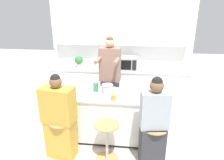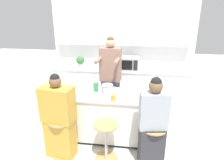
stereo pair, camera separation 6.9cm
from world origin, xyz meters
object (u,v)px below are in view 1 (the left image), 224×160
at_px(person_cooking, 110,82).
at_px(fruit_bowl, 149,93).
at_px(person_seated_near, 153,127).
at_px(juice_carton, 96,87).
at_px(person_wrapped_blanket, 59,120).
at_px(bar_stool_rightmost, 154,143).
at_px(cooking_pot, 107,89).
at_px(potted_plant, 79,61).
at_px(bar_stool_leftmost, 63,136).
at_px(coffee_cup_near, 114,98).
at_px(microwave, 127,63).
at_px(bar_stool_center, 107,140).
at_px(kitchen_island, 112,116).

xyz_separation_m(person_cooking, fruit_bowl, (0.76, -0.56, 0.02)).
bearing_deg(person_seated_near, juice_carton, 136.10).
bearing_deg(person_wrapped_blanket, bar_stool_rightmost, 8.76).
distance_m(person_wrapped_blanket, cooking_pot, 0.99).
xyz_separation_m(bar_stool_rightmost, person_cooking, (-0.84, 1.19, 0.53)).
xyz_separation_m(fruit_bowl, potted_plant, (-1.71, 1.59, 0.14)).
xyz_separation_m(bar_stool_leftmost, person_seated_near, (1.44, 0.00, 0.29)).
bearing_deg(bar_stool_rightmost, bar_stool_leftmost, -179.51).
xyz_separation_m(bar_stool_leftmost, bar_stool_rightmost, (1.46, 0.01, 0.00)).
height_order(person_wrapped_blanket, coffee_cup_near, person_wrapped_blanket).
relative_size(person_cooking, person_seated_near, 1.26).
relative_size(juice_carton, microwave, 0.34).
distance_m(bar_stool_center, person_seated_near, 0.77).
height_order(microwave, potted_plant, microwave).
bearing_deg(microwave, bar_stool_center, -94.81).
distance_m(person_wrapped_blanket, microwave, 2.41).
height_order(bar_stool_leftmost, cooking_pot, cooking_pot).
bearing_deg(bar_stool_center, person_wrapped_blanket, 179.38).
bearing_deg(microwave, person_cooking, -106.54).
relative_size(person_seated_near, cooking_pot, 4.96).
bearing_deg(bar_stool_center, juice_carton, 112.92).
bearing_deg(potted_plant, person_wrapped_blanket, -82.55).
bearing_deg(potted_plant, fruit_bowl, -42.90).
distance_m(kitchen_island, bar_stool_center, 0.62).
xyz_separation_m(person_wrapped_blanket, coffee_cup_near, (0.82, 0.37, 0.26)).
xyz_separation_m(person_cooking, potted_plant, (-0.94, 1.03, 0.16)).
bearing_deg(person_seated_near, fruit_bowl, 85.81).
distance_m(fruit_bowl, coffee_cup_near, 0.66).
distance_m(bar_stool_leftmost, potted_plant, 2.36).
xyz_separation_m(bar_stool_center, person_cooking, (-0.11, 1.21, 0.53)).
bearing_deg(coffee_cup_near, bar_stool_center, -99.52).
xyz_separation_m(bar_stool_center, microwave, (0.18, 2.19, 0.68)).
relative_size(microwave, potted_plant, 1.85).
bearing_deg(microwave, juice_carton, -108.51).
xyz_separation_m(bar_stool_leftmost, juice_carton, (0.42, 0.72, 0.60)).
bearing_deg(person_cooking, bar_stool_center, -81.88).
distance_m(bar_stool_center, person_wrapped_blanket, 0.82).
xyz_separation_m(fruit_bowl, juice_carton, (-0.96, 0.07, 0.05)).
height_order(kitchen_island, fruit_bowl, fruit_bowl).
relative_size(cooking_pot, coffee_cup_near, 2.51).
relative_size(bar_stool_rightmost, person_wrapped_blanket, 0.46).
bearing_deg(person_wrapped_blanket, person_seated_near, 8.41).
bearing_deg(bar_stool_leftmost, fruit_bowl, 25.13).
distance_m(person_wrapped_blanket, juice_carton, 0.90).
bearing_deg(bar_stool_center, potted_plant, 115.09).
xyz_separation_m(kitchen_island, person_cooking, (-0.11, 0.60, 0.46)).
height_order(bar_stool_leftmost, juice_carton, juice_carton).
bearing_deg(cooking_pot, fruit_bowl, -0.85).
relative_size(fruit_bowl, microwave, 0.37).
bearing_deg(bar_stool_leftmost, bar_stool_rightmost, 0.49).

